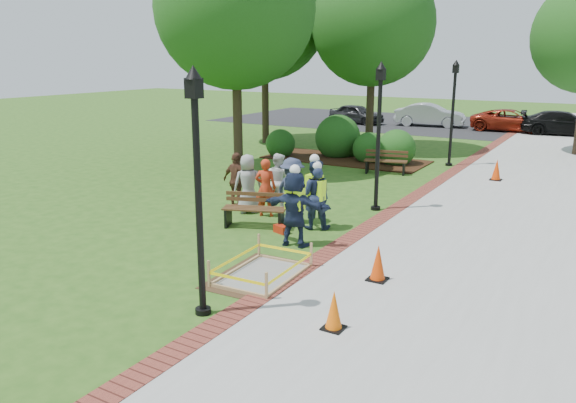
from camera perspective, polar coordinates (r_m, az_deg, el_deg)
The scene contains 35 objects.
ground at distance 13.09m, azimuth -4.58°, elevation -5.10°, with size 100.00×100.00×0.00m, color #285116.
sidewalk at distance 20.63m, azimuth 23.90°, elevation 1.02°, with size 6.00×60.00×0.02m, color #9E9E99.
brick_edging at distance 21.22m, azimuth 15.21°, elevation 2.13°, with size 0.50×60.00×0.03m, color maroon.
mulch_bed at distance 24.66m, azimuth 5.82°, elevation 4.27°, with size 7.00×3.00×0.05m, color #381E0F.
parking_lot at distance 37.98m, azimuth 19.72°, elevation 7.08°, with size 36.00×12.00×0.01m, color black.
wet_concrete_pad at distance 11.56m, azimuth -2.62°, elevation -6.55°, with size 1.80×2.37×0.55m.
bench_near at distance 14.83m, azimuth -3.42°, elevation -1.55°, with size 1.74×1.09×0.90m.
bench_far at distance 21.94m, azimuth 9.88°, elevation 3.53°, with size 1.70×0.90×0.88m.
cone_front at distance 9.41m, azimuth 4.68°, elevation -11.03°, with size 0.35×0.35×0.70m.
cone_back at distance 11.44m, azimuth 9.13°, elevation -6.25°, with size 0.39×0.39×0.76m.
cone_far at distance 21.71m, azimuth 20.42°, elevation 2.98°, with size 0.40×0.40×0.78m.
toolbox at distance 14.37m, azimuth -0.68°, elevation -2.82°, with size 0.40×0.22×0.20m, color #A7200C.
lamp_near at distance 9.39m, azimuth -9.17°, elevation 2.61°, with size 0.28×0.28×4.26m.
lamp_mid at distance 16.27m, azimuth 9.21°, elevation 7.62°, with size 0.28×0.28×4.26m.
lamp_far at distance 23.87m, azimuth 16.43°, elevation 9.38°, with size 0.28×0.28×4.26m.
tree_left at distance 22.08m, azimuth -5.40°, elevation 18.96°, with size 6.00×6.00×9.12m.
tree_back at distance 27.11m, azimuth 8.64°, elevation 17.39°, with size 5.63×5.63×8.63m.
tree_far at distance 29.28m, azimuth -2.41°, elevation 18.29°, with size 6.26×6.26×9.44m.
shrub_a at distance 25.46m, azimuth -0.77°, elevation 4.62°, with size 1.32×1.32×1.32m, color #1F4E16.
shrub_b at distance 25.49m, azimuth 5.03°, elevation 4.58°, with size 2.03×2.03×2.03m, color #1F4E16.
shrub_c at distance 24.33m, azimuth 8.15°, elevation 4.01°, with size 1.37×1.37×1.37m, color #1F4E16.
shrub_d at distance 23.93m, azimuth 10.88°, elevation 3.72°, with size 1.58×1.58×1.58m, color #1F4E16.
shrub_e at distance 25.59m, azimuth 6.38°, elevation 4.59°, with size 1.07×1.07×1.07m, color #1F4E16.
casual_person_a at distance 16.12m, azimuth -4.09°, elevation 1.81°, with size 0.63×0.63×1.70m.
casual_person_b at distance 15.73m, azimuth -2.28°, elevation 1.41°, with size 0.61×0.50×1.64m.
casual_person_c at distance 16.55m, azimuth -1.02°, elevation 2.10°, with size 0.56×0.39×1.65m.
casual_person_d at distance 16.56m, azimuth -5.22°, elevation 2.10°, with size 0.56×0.39×1.67m.
casual_person_e at distance 15.05m, azimuth 0.42°, elevation 1.10°, with size 0.66×0.54×1.78m.
hivis_worker_a at distance 13.19m, azimuth 0.70°, elevation -0.48°, with size 0.62×0.43×1.97m.
hivis_worker_b at distance 14.45m, azimuth 2.93°, elevation 0.56°, with size 0.63×0.55×1.81m.
hivis_worker_c at distance 14.54m, azimuth 2.67°, elevation 0.94°, with size 0.69×0.60×1.98m.
parked_car_a at distance 38.29m, azimuth 6.94°, elevation 7.87°, with size 4.29×1.86×1.40m, color black.
parked_car_b at distance 37.65m, azimuth 14.15°, elevation 7.42°, with size 4.82×2.09×1.57m, color #B8B8BD.
parked_car_c at distance 36.59m, azimuth 21.67°, elevation 6.65°, with size 4.34×1.89×1.41m, color maroon.
parked_car_d at distance 35.98m, azimuth 26.12°, elevation 6.07°, with size 4.51×1.96×1.47m, color black.
Camera 1 is at (7.16, -10.04, 4.40)m, focal length 35.00 mm.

